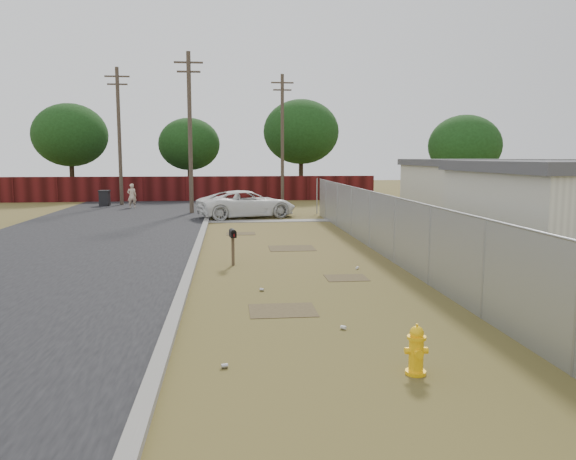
{
  "coord_description": "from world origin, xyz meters",
  "views": [
    {
      "loc": [
        -1.9,
        -16.41,
        3.21
      ],
      "look_at": [
        -0.19,
        -0.37,
        1.1
      ],
      "focal_mm": 35.0,
      "sensor_mm": 36.0,
      "label": 1
    }
  ],
  "objects": [
    {
      "name": "ground",
      "position": [
        0.0,
        0.0,
        0.0
      ],
      "size": [
        120.0,
        120.0,
        0.0
      ],
      "primitive_type": "plane",
      "color": "brown",
      "rests_on": "ground"
    },
    {
      "name": "street",
      "position": [
        -6.76,
        8.05,
        0.02
      ],
      "size": [
        15.1,
        60.0,
        0.12
      ],
      "color": "black",
      "rests_on": "ground"
    },
    {
      "name": "chainlink_fence",
      "position": [
        3.12,
        1.03,
        0.8
      ],
      "size": [
        0.1,
        27.06,
        2.02
      ],
      "color": "gray",
      "rests_on": "ground"
    },
    {
      "name": "privacy_fence",
      "position": [
        -6.0,
        25.0,
        0.9
      ],
      "size": [
        30.0,
        0.12,
        1.8
      ],
      "primitive_type": "cube",
      "color": "#4F1111",
      "rests_on": "ground"
    },
    {
      "name": "utility_poles",
      "position": [
        -3.67,
        20.67,
        4.69
      ],
      "size": [
        12.6,
        8.24,
        9.0
      ],
      "color": "brown",
      "rests_on": "ground"
    },
    {
      "name": "houses",
      "position": [
        9.7,
        3.13,
        1.56
      ],
      "size": [
        9.3,
        17.24,
        3.1
      ],
      "color": "silver",
      "rests_on": "ground"
    },
    {
      "name": "horizon_trees",
      "position": [
        0.84,
        23.56,
        4.63
      ],
      "size": [
        33.32,
        31.94,
        7.78
      ],
      "color": "#2D2214",
      "rests_on": "ground"
    },
    {
      "name": "fire_hydrant",
      "position": [
        0.84,
        -8.67,
        0.36
      ],
      "size": [
        0.35,
        0.35,
        0.77
      ],
      "color": "yellow",
      "rests_on": "ground"
    },
    {
      "name": "mailbox",
      "position": [
        -1.79,
        0.09,
        0.86
      ],
      "size": [
        0.23,
        0.48,
        1.09
      ],
      "color": "brown",
      "rests_on": "ground"
    },
    {
      "name": "pickup_truck",
      "position": [
        -0.93,
        13.34,
        0.72
      ],
      "size": [
        5.69,
        3.89,
        1.45
      ],
      "primitive_type": "imported",
      "rotation": [
        0.0,
        0.0,
        1.88
      ],
      "color": "white",
      "rests_on": "ground"
    },
    {
      "name": "pedestrian",
      "position": [
        -7.94,
        19.64,
        0.77
      ],
      "size": [
        0.63,
        0.49,
        1.54
      ],
      "primitive_type": "imported",
      "rotation": [
        0.0,
        0.0,
        3.38
      ],
      "color": "#C9AF93",
      "rests_on": "ground"
    },
    {
      "name": "trash_bin",
      "position": [
        -9.96,
        21.3,
        0.53
      ],
      "size": [
        0.69,
        0.76,
        1.04
      ],
      "color": "black",
      "rests_on": "ground"
    },
    {
      "name": "scattered_litter",
      "position": [
        -0.29,
        -4.66,
        0.04
      ],
      "size": [
        3.87,
        7.39,
        0.07
      ],
      "color": "silver",
      "rests_on": "ground"
    }
  ]
}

